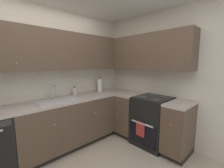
{
  "coord_description": "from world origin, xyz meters",
  "views": [
    {
      "loc": [
        -0.8,
        -1.28,
        1.53
      ],
      "look_at": [
        0.98,
        0.58,
        1.16
      ],
      "focal_mm": 23.78,
      "sensor_mm": 36.0,
      "label": 1
    }
  ],
  "objects": [
    {
      "name": "soap_bottle",
      "position": [
        0.66,
        1.31,
        0.97
      ],
      "size": [
        0.06,
        0.06,
        0.18
      ],
      "color": "silver",
      "rests_on": "countertop_back"
    },
    {
      "name": "countertop_right",
      "position": [
        1.58,
        0.16,
        0.88
      ],
      "size": [
        0.6,
        1.38,
        0.03
      ],
      "color": "#B7A89E",
      "rests_on": "lower_cabinets_right"
    },
    {
      "name": "oven_range",
      "position": [
        1.6,
        0.12,
        0.46
      ],
      "size": [
        0.68,
        0.62,
        1.05
      ],
      "color": "black",
      "rests_on": "ground_plane"
    },
    {
      "name": "upper_cabinets_right",
      "position": [
        1.72,
        0.47,
        1.74
      ],
      "size": [
        0.32,
        1.93,
        0.67
      ],
      "color": "brown"
    },
    {
      "name": "lower_cabinets_back",
      "position": [
        0.41,
        1.14,
        0.43
      ],
      "size": [
        1.75,
        0.62,
        0.86
      ],
      "color": "brown",
      "rests_on": "ground_plane"
    },
    {
      "name": "wall_right",
      "position": [
        1.91,
        0.0,
        1.25
      ],
      "size": [
        0.05,
        2.97,
        2.5
      ],
      "primitive_type": "cube",
      "color": "beige",
      "rests_on": "ground_plane"
    },
    {
      "name": "countertop_back",
      "position": [
        0.41,
        1.13,
        0.88
      ],
      "size": [
        2.95,
        0.6,
        0.03
      ],
      "primitive_type": "cube",
      "color": "#B7A89E",
      "rests_on": "lower_cabinets_back"
    },
    {
      "name": "sink",
      "position": [
        0.23,
        1.1,
        0.86
      ],
      "size": [
        0.69,
        0.4,
        0.1
      ],
      "color": "#B7B7BC",
      "rests_on": "countertop_back"
    },
    {
      "name": "paper_towel_roll",
      "position": [
        1.28,
        1.29,
        1.04
      ],
      "size": [
        0.11,
        0.11,
        0.34
      ],
      "color": "white",
      "rests_on": "countertop_back"
    },
    {
      "name": "faucet",
      "position": [
        0.23,
        1.31,
        1.04
      ],
      "size": [
        0.07,
        0.16,
        0.25
      ],
      "color": "silver",
      "rests_on": "countertop_back"
    },
    {
      "name": "lower_cabinets_right",
      "position": [
        1.59,
        0.16,
        0.43
      ],
      "size": [
        0.62,
        1.38,
        0.86
      ],
      "color": "brown",
      "rests_on": "ground_plane"
    },
    {
      "name": "wall_back",
      "position": [
        0.0,
        1.46,
        1.25
      ],
      "size": [
        3.87,
        0.05,
        2.5
      ],
      "primitive_type": "cube",
      "color": "beige",
      "rests_on": "ground_plane"
    },
    {
      "name": "upper_cabinets_back",
      "position": [
        0.25,
        1.27,
        1.74
      ],
      "size": [
        2.63,
        0.34,
        0.67
      ],
      "color": "brown"
    }
  ]
}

